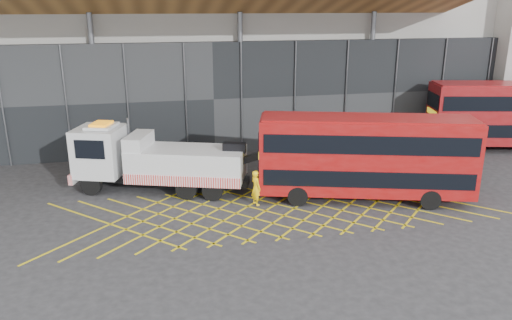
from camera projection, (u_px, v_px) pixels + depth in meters
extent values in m
plane|color=#262628|center=(206.00, 216.00, 25.92)|extent=(120.00, 120.00, 0.00)
cube|color=gold|center=(110.00, 224.00, 24.96)|extent=(7.16, 7.16, 0.01)
cube|color=gold|center=(110.00, 224.00, 24.96)|extent=(7.16, 7.16, 0.01)
cube|color=gold|center=(143.00, 221.00, 25.28)|extent=(7.16, 7.16, 0.01)
cube|color=gold|center=(143.00, 221.00, 25.28)|extent=(7.16, 7.16, 0.01)
cube|color=gold|center=(175.00, 219.00, 25.60)|extent=(7.16, 7.16, 0.01)
cube|color=gold|center=(175.00, 219.00, 25.60)|extent=(7.16, 7.16, 0.01)
cube|color=gold|center=(206.00, 216.00, 25.92)|extent=(7.16, 7.16, 0.01)
cube|color=gold|center=(206.00, 216.00, 25.92)|extent=(7.16, 7.16, 0.01)
cube|color=gold|center=(236.00, 213.00, 26.24)|extent=(7.16, 7.16, 0.01)
cube|color=gold|center=(236.00, 213.00, 26.24)|extent=(7.16, 7.16, 0.01)
cube|color=gold|center=(266.00, 211.00, 26.56)|extent=(7.16, 7.16, 0.01)
cube|color=gold|center=(266.00, 211.00, 26.56)|extent=(7.16, 7.16, 0.01)
cube|color=gold|center=(294.00, 208.00, 26.88)|extent=(7.16, 7.16, 0.01)
cube|color=gold|center=(294.00, 208.00, 26.88)|extent=(7.16, 7.16, 0.01)
cube|color=gold|center=(323.00, 206.00, 27.20)|extent=(7.16, 7.16, 0.01)
cube|color=gold|center=(323.00, 206.00, 27.20)|extent=(7.16, 7.16, 0.01)
cube|color=gold|center=(350.00, 204.00, 27.52)|extent=(7.16, 7.16, 0.01)
cube|color=gold|center=(350.00, 204.00, 27.52)|extent=(7.16, 7.16, 0.01)
cube|color=gold|center=(377.00, 201.00, 27.84)|extent=(7.16, 7.16, 0.01)
cube|color=gold|center=(377.00, 201.00, 27.84)|extent=(7.16, 7.16, 0.01)
cube|color=gold|center=(403.00, 199.00, 28.16)|extent=(7.16, 7.16, 0.01)
cube|color=gold|center=(403.00, 199.00, 28.16)|extent=(7.16, 7.16, 0.01)
cube|color=gold|center=(429.00, 197.00, 28.48)|extent=(7.16, 7.16, 0.01)
cube|color=gold|center=(429.00, 197.00, 28.48)|extent=(7.16, 7.16, 0.01)
cube|color=gray|center=(200.00, 23.00, 41.34)|extent=(55.00, 14.00, 18.00)
cube|color=black|center=(213.00, 98.00, 36.03)|extent=(55.00, 0.80, 8.00)
cylinder|color=#595B60|center=(96.00, 89.00, 33.95)|extent=(0.36, 0.36, 10.00)
cylinder|color=#595B60|center=(241.00, 84.00, 35.94)|extent=(0.36, 0.36, 10.00)
cylinder|color=#595B60|center=(370.00, 80.00, 37.94)|extent=(0.36, 0.36, 10.00)
cube|color=black|center=(163.00, 179.00, 29.23)|extent=(10.01, 4.31, 0.38)
cube|color=silver|center=(100.00, 151.00, 29.17)|extent=(3.31, 3.38, 2.79)
cube|color=black|center=(78.00, 142.00, 29.17)|extent=(0.81, 2.26, 1.18)
cube|color=red|center=(81.00, 173.00, 29.74)|extent=(1.15, 2.73, 0.59)
cube|color=orange|center=(101.00, 124.00, 28.65)|extent=(1.33, 1.53, 0.13)
cube|color=silver|center=(187.00, 163.00, 28.75)|extent=(7.18, 4.69, 1.72)
cube|color=red|center=(181.00, 181.00, 27.64)|extent=(6.33, 2.21, 0.59)
cube|color=silver|center=(139.00, 141.00, 28.69)|extent=(1.85, 2.79, 0.75)
cube|color=black|center=(234.00, 147.00, 28.14)|extent=(1.39, 0.92, 0.54)
cube|color=black|center=(253.00, 157.00, 28.18)|extent=(2.35, 1.11, 1.16)
cylinder|color=black|center=(91.00, 185.00, 28.64)|extent=(1.24, 0.74, 1.18)
cylinder|color=black|center=(107.00, 172.00, 30.78)|extent=(1.24, 0.74, 1.18)
cylinder|color=black|center=(213.00, 190.00, 27.85)|extent=(1.24, 0.74, 1.18)
cylinder|color=black|center=(220.00, 177.00, 29.99)|extent=(1.24, 0.74, 1.18)
cylinder|color=#595B60|center=(129.00, 137.00, 29.85)|extent=(0.15, 0.15, 2.36)
cube|color=maroon|center=(366.00, 155.00, 27.38)|extent=(11.89, 5.84, 4.09)
cube|color=black|center=(365.00, 172.00, 27.67)|extent=(11.46, 5.77, 0.90)
cube|color=black|center=(367.00, 139.00, 27.10)|extent=(11.46, 5.77, 1.00)
cube|color=black|center=(260.00, 168.00, 28.06)|extent=(0.72, 2.29, 1.37)
cube|color=black|center=(260.00, 137.00, 27.51)|extent=(0.72, 2.29, 1.00)
cube|color=yellow|center=(260.00, 151.00, 27.76)|extent=(0.59, 1.82, 0.37)
cube|color=maroon|center=(368.00, 118.00, 26.75)|extent=(11.61, 5.57, 0.13)
cylinder|color=black|center=(298.00, 196.00, 27.12)|extent=(1.14, 0.61, 1.10)
cylinder|color=black|center=(297.00, 181.00, 29.39)|extent=(1.14, 0.61, 1.10)
cylinder|color=black|center=(430.00, 200.00, 26.62)|extent=(1.14, 0.61, 1.10)
cylinder|color=black|center=(420.00, 184.00, 28.89)|extent=(1.14, 0.61, 1.10)
cube|color=black|center=(430.00, 126.00, 37.36)|extent=(0.63, 2.46, 1.45)
cube|color=black|center=(433.00, 100.00, 36.78)|extent=(0.63, 2.46, 1.06)
cube|color=yellow|center=(432.00, 112.00, 37.04)|extent=(0.51, 1.96, 0.39)
cylinder|color=black|center=(465.00, 146.00, 36.47)|extent=(1.21, 0.59, 1.16)
cylinder|color=black|center=(452.00, 137.00, 38.90)|extent=(1.21, 0.59, 1.16)
imported|color=yellow|center=(256.00, 188.00, 27.12)|extent=(0.69, 0.84, 1.97)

